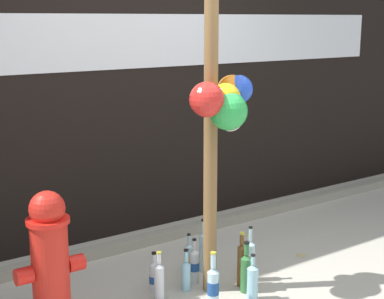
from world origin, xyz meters
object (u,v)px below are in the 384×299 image
(bottle_1, at_px, (189,258))
(bottle_9, at_px, (159,280))
(memorial_post, at_px, (221,76))
(bottle_2, at_px, (246,271))
(bottle_0, at_px, (242,263))
(bottle_3, at_px, (154,276))
(bottle_5, at_px, (249,258))
(bottle_10, at_px, (250,261))
(fire_hydrant, at_px, (50,258))
(bottle_6, at_px, (252,281))
(bottle_11, at_px, (194,265))
(bottle_8, at_px, (213,285))
(bottle_4, at_px, (203,250))
(bottle_7, at_px, (186,274))

(bottle_1, relative_size, bottle_9, 0.89)
(memorial_post, bearing_deg, bottle_2, -39.69)
(bottle_0, relative_size, bottle_3, 1.40)
(memorial_post, xyz_separation_m, bottle_5, (0.37, 0.11, -1.39))
(bottle_3, relative_size, bottle_10, 0.69)
(bottle_5, bearing_deg, fire_hydrant, 175.67)
(bottle_6, height_order, bottle_11, bottle_11)
(bottle_8, bearing_deg, memorial_post, 42.74)
(bottle_4, height_order, bottle_5, bottle_4)
(bottle_0, xyz_separation_m, bottle_6, (-0.08, -0.21, -0.04))
(bottle_5, bearing_deg, bottle_7, 177.73)
(bottle_0, relative_size, bottle_5, 1.34)
(memorial_post, relative_size, bottle_7, 9.07)
(bottle_10, bearing_deg, bottle_5, 53.65)
(bottle_4, relative_size, bottle_6, 1.25)
(memorial_post, relative_size, bottle_10, 6.67)
(fire_hydrant, height_order, bottle_7, fire_hydrant)
(bottle_7, height_order, bottle_8, bottle_8)
(bottle_2, xyz_separation_m, bottle_10, (0.14, 0.12, 0.00))
(bottle_6, relative_size, bottle_11, 0.98)
(memorial_post, relative_size, bottle_9, 7.84)
(bottle_2, relative_size, bottle_10, 0.89)
(bottle_1, height_order, bottle_11, bottle_11)
(fire_hydrant, relative_size, bottle_1, 2.76)
(bottle_8, bearing_deg, bottle_7, 94.39)
(bottle_6, height_order, bottle_7, bottle_6)
(fire_hydrant, bearing_deg, memorial_post, -11.31)
(bottle_8, relative_size, bottle_10, 0.91)
(bottle_0, bearing_deg, memorial_post, 170.84)
(bottle_4, bearing_deg, bottle_7, -146.45)
(bottle_3, distance_m, bottle_6, 0.69)
(bottle_3, bearing_deg, bottle_11, -10.28)
(memorial_post, bearing_deg, bottle_3, 145.58)
(bottle_3, bearing_deg, bottle_7, -32.68)
(bottle_2, distance_m, bottle_6, 0.13)
(bottle_7, bearing_deg, bottle_4, 33.55)
(bottle_2, xyz_separation_m, bottle_9, (-0.57, 0.23, -0.00))
(bottle_1, bearing_deg, bottle_9, -149.15)
(bottle_3, xyz_separation_m, bottle_8, (0.21, -0.40, 0.03))
(bottle_7, xyz_separation_m, bottle_10, (0.47, -0.13, 0.03))
(memorial_post, bearing_deg, bottle_7, 143.88)
(bottle_2, xyz_separation_m, bottle_3, (-0.52, 0.38, -0.04))
(bottle_2, relative_size, bottle_6, 1.12)
(fire_hydrant, height_order, bottle_2, fire_hydrant)
(fire_hydrant, xyz_separation_m, bottle_2, (1.28, -0.35, -0.29))
(bottle_0, distance_m, bottle_2, 0.10)
(bottle_0, distance_m, bottle_7, 0.40)
(fire_hydrant, distance_m, bottle_3, 0.83)
(bottle_3, relative_size, bottle_5, 0.96)
(bottle_5, xyz_separation_m, bottle_10, (-0.08, -0.11, 0.04))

